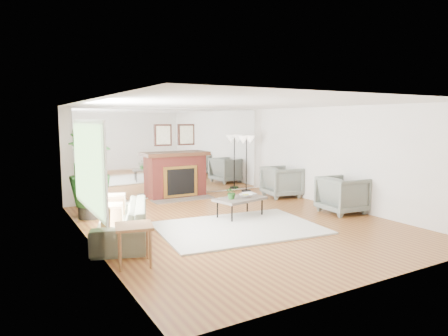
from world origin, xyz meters
TOP-DOWN VIEW (x-y plane):
  - ground at (0.00, 0.00)m, footprint 7.00×7.00m
  - wall_left at (-2.99, 0.00)m, footprint 0.02×7.00m
  - wall_right at (2.99, 0.00)m, footprint 0.02×7.00m
  - wall_back at (0.00, 3.49)m, footprint 6.00×0.02m
  - mirror_panel at (0.00, 3.47)m, footprint 5.40×0.04m
  - window_panel at (-2.96, 0.40)m, footprint 0.04×2.40m
  - fireplace at (0.00, 3.26)m, footprint 1.85×0.83m
  - area_rug at (-0.23, -0.33)m, footprint 3.35×2.56m
  - coffee_table at (0.28, 0.44)m, footprint 1.23×0.88m
  - sofa at (-2.45, 0.18)m, footprint 1.55×2.40m
  - armchair_back at (2.60, 1.91)m, footprint 1.08×1.06m
  - armchair_front at (2.60, -0.37)m, footprint 1.02×0.99m
  - side_table at (-2.65, -1.24)m, footprint 0.65×0.65m
  - potted_ficus at (-2.60, 2.10)m, footprint 1.16×1.16m
  - floor_lamp at (2.18, 3.10)m, footprint 0.55×0.31m
  - tabletop_plant at (0.05, 0.42)m, footprint 0.29×0.25m
  - fruit_bowl at (0.43, 0.44)m, footprint 0.28×0.28m
  - book at (0.60, 0.74)m, footprint 0.27×0.34m

SIDE VIEW (x-z plane):
  - ground at x=0.00m, z-range 0.00..0.00m
  - area_rug at x=-0.23m, z-range 0.00..0.03m
  - sofa at x=-2.45m, z-range 0.00..0.65m
  - coffee_table at x=0.28m, z-range 0.19..0.64m
  - armchair_front at x=2.60m, z-range 0.00..0.86m
  - armchair_back at x=2.60m, z-range 0.00..0.87m
  - book at x=0.60m, z-range 0.45..0.47m
  - fruit_bowl at x=0.43m, z-range 0.45..0.52m
  - side_table at x=-2.65m, z-range 0.21..0.82m
  - tabletop_plant at x=0.05m, z-range 0.45..0.75m
  - fireplace at x=0.00m, z-range -0.37..1.68m
  - potted_ficus at x=-2.60m, z-range 0.07..1.97m
  - wall_left at x=-2.99m, z-range 0.00..2.50m
  - wall_right at x=2.99m, z-range 0.00..2.50m
  - wall_back at x=0.00m, z-range 0.00..2.50m
  - mirror_panel at x=0.00m, z-range 0.05..2.45m
  - window_panel at x=-2.96m, z-range 0.60..2.10m
  - floor_lamp at x=2.18m, z-range 0.60..2.29m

